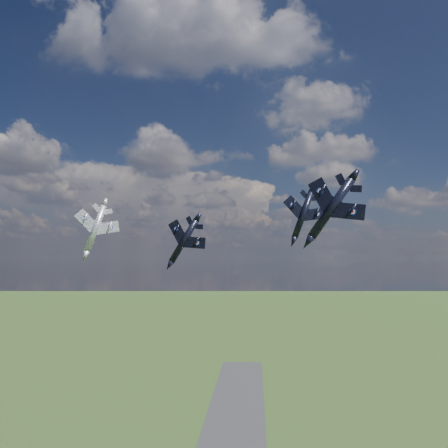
# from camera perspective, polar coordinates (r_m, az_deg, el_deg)

# --- Properties ---
(jet_lead_navy) EXTENTS (12.65, 15.75, 7.83)m
(jet_lead_navy) POSITION_cam_1_polar(r_m,az_deg,el_deg) (92.37, -5.26, -2.20)
(jet_lead_navy) COLOR black
(jet_right_navy) EXTENTS (12.43, 15.42, 7.92)m
(jet_right_navy) POSITION_cam_1_polar(r_m,az_deg,el_deg) (64.25, 13.85, 2.03)
(jet_right_navy) COLOR black
(jet_high_navy) EXTENTS (11.65, 15.38, 6.71)m
(jet_high_navy) POSITION_cam_1_polar(r_m,az_deg,el_deg) (100.82, 10.27, 1.20)
(jet_high_navy) COLOR black
(jet_left_silver) EXTENTS (13.69, 15.55, 5.46)m
(jet_left_silver) POSITION_cam_1_polar(r_m,az_deg,el_deg) (87.92, -16.45, -0.55)
(jet_left_silver) COLOR #A1A2AC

